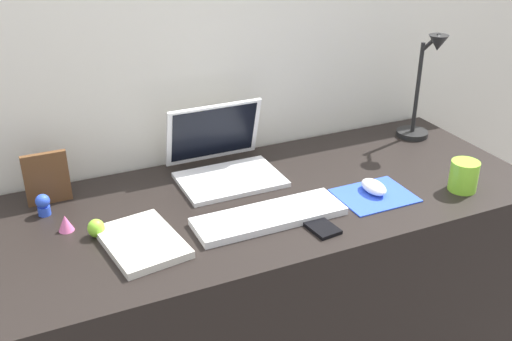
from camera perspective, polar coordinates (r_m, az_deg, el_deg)
name	(u,v)px	position (r m, az deg, el deg)	size (l,w,h in m)	color
back_wall	(216,159)	(2.02, -3.88, 1.12)	(2.83, 0.05, 1.41)	silver
desk	(261,302)	(1.91, 0.47, -12.40)	(1.63, 0.65, 0.74)	black
laptop	(223,158)	(1.82, -3.20, 1.20)	(0.30, 0.27, 0.21)	white
keyboard	(269,216)	(1.59, 1.28, -4.39)	(0.41, 0.13, 0.02)	white
mousepad	(375,196)	(1.74, 11.24, -2.36)	(0.21, 0.17, 0.00)	blue
mouse	(374,187)	(1.75, 11.16, -1.55)	(0.06, 0.10, 0.03)	white
cell_phone	(318,225)	(1.57, 5.91, -5.15)	(0.06, 0.13, 0.01)	black
desk_lamp	(423,90)	(2.10, 15.67, 7.41)	(0.11, 0.16, 0.38)	black
notebook_pad	(142,242)	(1.51, -10.81, -6.72)	(0.17, 0.24, 0.02)	silver
picture_frame	(47,178)	(1.74, -19.33, -0.71)	(0.12, 0.02, 0.15)	brown
coffee_mug	(464,176)	(1.82, 19.20, -0.49)	(0.08, 0.08, 0.09)	#8CDB33
toy_figurine_pink	(66,223)	(1.61, -17.70, -4.79)	(0.04, 0.04, 0.04)	pink
toy_figurine_lime	(96,228)	(1.57, -15.00, -5.34)	(0.04, 0.04, 0.05)	#8CDB33
toy_figurine_blue	(43,204)	(1.70, -19.63, -3.05)	(0.04, 0.04, 0.06)	blue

